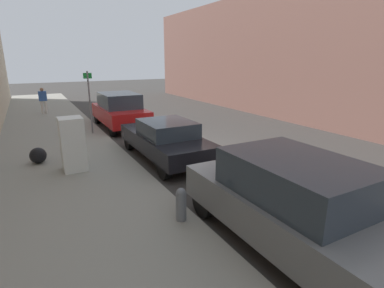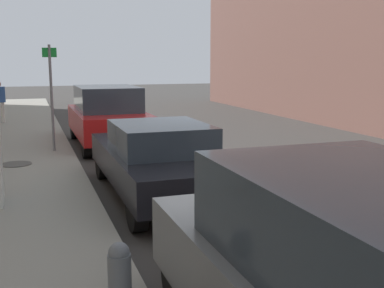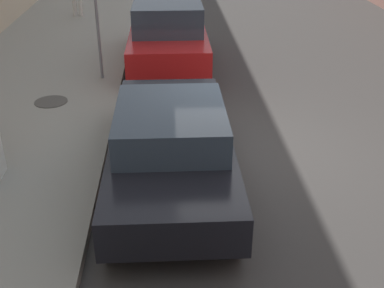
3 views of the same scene
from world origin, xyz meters
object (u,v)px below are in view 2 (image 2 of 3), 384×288
fire_hydrant (120,278)px  parked_sedan_dark (158,158)px  street_sign_post (51,93)px  parked_suv_red (108,115)px

fire_hydrant → parked_sedan_dark: (1.50, 4.22, 0.21)m
street_sign_post → fire_hydrant: size_ratio=3.84×
fire_hydrant → parked_sedan_dark: bearing=70.4°
fire_hydrant → parked_suv_red: parked_suv_red is taller
street_sign_post → parked_suv_red: 2.14m
street_sign_post → fire_hydrant: bearing=-89.2°
parked_sedan_dark → parked_suv_red: (0.00, 5.77, 0.18)m
fire_hydrant → parked_suv_red: (1.50, 10.00, 0.39)m
parked_sedan_dark → parked_suv_red: bearing=90.0°
parked_sedan_dark → street_sign_post: bearing=109.4°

